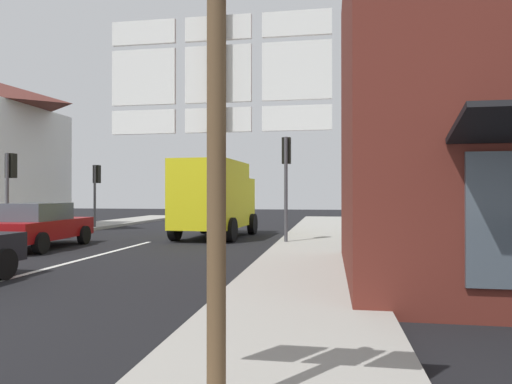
# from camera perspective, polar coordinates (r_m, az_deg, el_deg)

# --- Properties ---
(ground_plane) EXTENTS (80.00, 80.00, 0.00)m
(ground_plane) POSITION_cam_1_polar(r_m,az_deg,el_deg) (15.32, -16.14, -6.84)
(ground_plane) COLOR black
(sidewalk_right) EXTENTS (2.63, 44.00, 0.14)m
(sidewalk_right) POSITION_cam_1_polar(r_m,az_deg,el_deg) (11.87, 7.00, -8.40)
(sidewalk_right) COLOR gray
(sidewalk_right) RESTS_ON ground
(lane_centre_stripe) EXTENTS (0.16, 12.00, 0.01)m
(lane_centre_stripe) POSITION_cam_1_polar(r_m,az_deg,el_deg) (11.86, -24.57, -8.69)
(lane_centre_stripe) COLOR silver
(lane_centre_stripe) RESTS_ON ground
(sedan_far) EXTENTS (2.20, 4.31, 1.47)m
(sedan_far) POSITION_cam_1_polar(r_m,az_deg,el_deg) (16.25, -25.79, -3.75)
(sedan_far) COLOR maroon
(sedan_far) RESTS_ON ground
(delivery_truck) EXTENTS (2.74, 5.12, 3.05)m
(delivery_truck) POSITION_cam_1_polar(r_m,az_deg,el_deg) (18.36, -5.18, -0.61)
(delivery_truck) COLOR yellow
(delivery_truck) RESTS_ON ground
(route_sign_post) EXTENTS (1.66, 0.14, 3.20)m
(route_sign_post) POSITION_cam_1_polar(r_m,az_deg,el_deg) (3.33, -4.91, 4.37)
(route_sign_post) COLOR brown
(route_sign_post) RESTS_ON ground
(traffic_light_near_left) EXTENTS (0.30, 0.49, 3.25)m
(traffic_light_near_left) POSITION_cam_1_polar(r_m,az_deg,el_deg) (18.90, -28.53, 1.74)
(traffic_light_near_left) COLOR #47474C
(traffic_light_near_left) RESTS_ON ground
(traffic_light_far_left) EXTENTS (0.30, 0.49, 3.23)m
(traffic_light_far_left) POSITION_cam_1_polar(r_m,az_deg,el_deg) (24.09, -19.44, 1.22)
(traffic_light_far_left) COLOR #47474C
(traffic_light_far_left) RESTS_ON ground
(traffic_light_near_right) EXTENTS (0.30, 0.49, 3.71)m
(traffic_light_near_right) POSITION_cam_1_polar(r_m,az_deg,el_deg) (15.62, 3.83, 3.35)
(traffic_light_near_right) COLOR #47474C
(traffic_light_near_right) RESTS_ON ground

